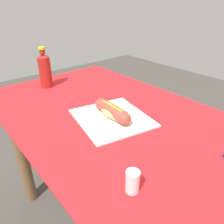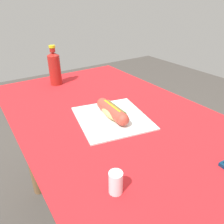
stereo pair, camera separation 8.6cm
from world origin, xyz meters
TOP-DOWN VIEW (x-y plane):
  - dining_table at (0.00, 0.00)m, footprint 1.24×0.76m
  - paper_wrapper at (0.03, -0.02)m, footprint 0.34×0.32m
  - hot_dog at (0.03, -0.02)m, footprint 0.21×0.07m
  - soda_bottle at (-0.47, -0.07)m, footprint 0.06×0.06m
  - salt_shaker at (0.35, -0.22)m, footprint 0.04×0.04m

SIDE VIEW (x-z plane):
  - dining_table at x=0.00m, z-range 0.24..1.00m
  - paper_wrapper at x=0.03m, z-range 0.76..0.77m
  - salt_shaker at x=0.35m, z-range 0.76..0.82m
  - hot_dog at x=0.03m, z-range 0.77..0.82m
  - soda_bottle at x=-0.47m, z-range 0.75..0.96m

